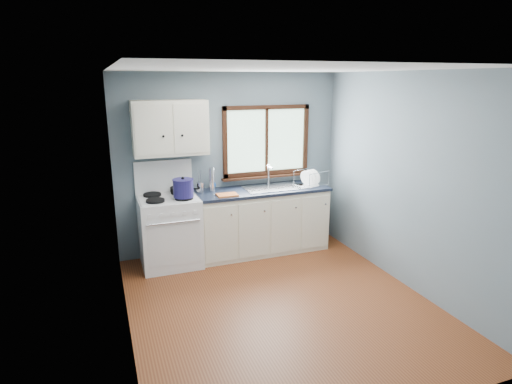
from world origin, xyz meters
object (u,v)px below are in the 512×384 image
object	(u,v)px
base_cabinets	(262,223)
gas_range	(170,229)
skillet	(180,189)
stockpot	(183,188)
thermos	(212,180)
utensil_crock	(200,187)
sink	(274,192)
dish_rack	(311,181)

from	to	relation	value
base_cabinets	gas_range	bearing A→B (deg)	-179.18
base_cabinets	skillet	bearing A→B (deg)	173.25
gas_range	stockpot	size ratio (longest dim) A/B	4.54
thermos	utensil_crock	bearing A→B (deg)	174.29
sink	skillet	xyz separation A→B (m)	(-1.29, 0.13, 0.13)
sink	stockpot	bearing A→B (deg)	-172.57
base_cabinets	sink	world-z (taller)	sink
thermos	gas_range	bearing A→B (deg)	-167.70
gas_range	sink	world-z (taller)	gas_range
stockpot	utensil_crock	xyz separation A→B (m)	(0.29, 0.30, -0.09)
skillet	dish_rack	xyz separation A→B (m)	(1.86, -0.16, -0.01)
thermos	sink	bearing A→B (deg)	-7.68
sink	utensil_crock	distance (m)	1.04
stockpot	dish_rack	world-z (taller)	stockpot
thermos	dish_rack	xyz separation A→B (m)	(1.44, -0.14, -0.11)
stockpot	dish_rack	bearing A→B (deg)	4.36
gas_range	base_cabinets	size ratio (longest dim) A/B	0.74
gas_range	dish_rack	distance (m)	2.11
stockpot	utensil_crock	world-z (taller)	utensil_crock
stockpot	utensil_crock	size ratio (longest dim) A/B	0.89
base_cabinets	utensil_crock	xyz separation A→B (m)	(-0.84, 0.13, 0.58)
base_cabinets	utensil_crock	world-z (taller)	utensil_crock
utensil_crock	thermos	xyz separation A→B (m)	(0.16, -0.02, 0.10)
stockpot	thermos	distance (m)	0.53
sink	thermos	xyz separation A→B (m)	(-0.87, 0.12, 0.22)
utensil_crock	thermos	size ratio (longest dim) A/B	1.02
dish_rack	base_cabinets	bearing A→B (deg)	158.01
gas_range	stockpot	bearing A→B (deg)	-40.98
dish_rack	utensil_crock	bearing A→B (deg)	154.41
gas_range	stockpot	xyz separation A→B (m)	(0.18, -0.15, 0.58)
gas_range	thermos	bearing A→B (deg)	12.30
base_cabinets	utensil_crock	size ratio (longest dim) A/B	5.53
stockpot	thermos	size ratio (longest dim) A/B	0.91
gas_range	sink	bearing A→B (deg)	0.71
sink	base_cabinets	bearing A→B (deg)	179.87
base_cabinets	dish_rack	world-z (taller)	dish_rack
skillet	stockpot	bearing A→B (deg)	-77.22
stockpot	thermos	world-z (taller)	thermos
sink	dish_rack	size ratio (longest dim) A/B	1.63
base_cabinets	sink	xyz separation A→B (m)	(0.18, -0.00, 0.45)
skillet	dish_rack	bearing A→B (deg)	10.79
gas_range	dish_rack	bearing A→B (deg)	-0.26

